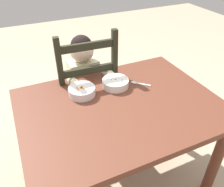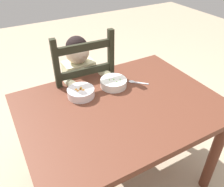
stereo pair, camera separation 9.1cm
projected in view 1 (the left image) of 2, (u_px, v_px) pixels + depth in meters
name	position (u px, v px, depth m)	size (l,w,h in m)	color
ground_plane	(119.00, 177.00, 1.80)	(8.00, 8.00, 0.00)	tan
dining_table	(120.00, 117.00, 1.45)	(1.19, 0.88, 0.71)	#5B2F20
dining_chair	(86.00, 95.00, 1.86)	(0.44, 0.44, 1.04)	black
child_figure	(85.00, 78.00, 1.77)	(0.32, 0.31, 0.97)	beige
bowl_of_peas	(115.00, 83.00, 1.54)	(0.17, 0.17, 0.05)	white
bowl_of_carrots	(82.00, 91.00, 1.46)	(0.17, 0.17, 0.05)	white
spoon	(137.00, 83.00, 1.58)	(0.11, 0.11, 0.01)	silver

